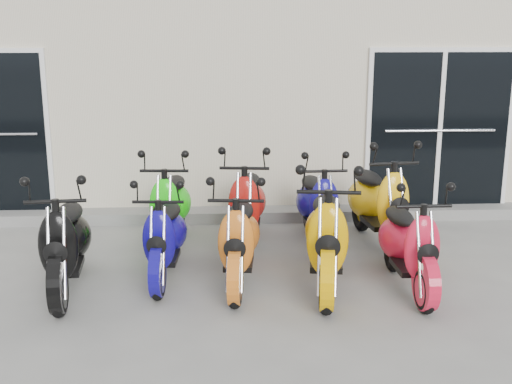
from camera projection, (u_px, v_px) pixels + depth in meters
ground at (259, 273)px, 6.87m from camera, size 80.00×80.00×0.00m
building at (243, 84)px, 11.51m from camera, size 14.00×6.00×3.20m
front_step at (251, 214)px, 8.80m from camera, size 14.00×0.40×0.15m
door_left at (9, 129)px, 8.50m from camera, size 1.07×0.08×2.22m
door_right at (439, 126)px, 8.79m from camera, size 2.02×0.08×2.22m
scooter_front_black at (64, 230)px, 6.25m from camera, size 0.79×1.78×1.27m
scooter_front_blue at (165, 226)px, 6.58m from camera, size 0.66×1.59×1.15m
scooter_front_orange_a at (239, 227)px, 6.42m from camera, size 0.76×1.71×1.22m
scooter_front_orange_b at (327, 223)px, 6.34m from camera, size 0.92×1.92×1.36m
scooter_front_red at (409, 232)px, 6.30m from camera, size 0.62×1.63×1.20m
scooter_back_green at (170, 196)px, 7.58m from camera, size 0.72×1.74×1.26m
scooter_back_red at (247, 194)px, 7.60m from camera, size 0.82×1.81×1.29m
scooter_back_blue at (318, 195)px, 7.70m from camera, size 0.67×1.67×1.22m
scooter_back_yellow at (379, 191)px, 7.64m from camera, size 0.89×1.89×1.35m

